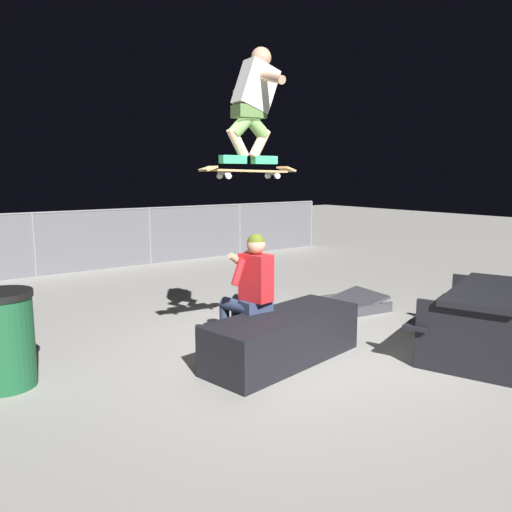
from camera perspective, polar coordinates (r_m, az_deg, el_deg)
The scene contains 9 objects.
ground_plane at distance 5.73m, azimuth 3.39°, elevation -10.80°, with size 40.00×40.00×0.00m, color gray.
ledge_box_main at distance 5.40m, azimuth 3.05°, elevation -9.19°, with size 1.83×0.67×0.51m, color black.
person_sitting_on_ledge at distance 5.45m, azimuth -0.83°, elevation -3.59°, with size 0.60×0.78×1.35m.
skateboard at distance 5.09m, azimuth -0.81°, elevation 9.56°, with size 1.03×0.29×0.13m.
skater_airborne at distance 5.17m, azimuth -0.26°, elevation 17.19°, with size 0.63×0.89×1.12m.
kicker_ramp at distance 7.49m, azimuth 9.65°, elevation -5.69°, with size 1.32×0.97×0.31m.
picnic_table_back at distance 6.03m, azimuth 24.78°, elevation -5.68°, with size 2.05×1.84×0.75m.
trash_bin at distance 5.25m, azimuth -26.57°, elevation -8.41°, with size 0.55×0.55×0.91m.
fence_back at distance 10.93m, azimuth -17.63°, elevation 1.98°, with size 12.05×0.05×1.25m.
Camera 1 is at (-3.45, -4.14, 1.96)m, focal length 35.41 mm.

